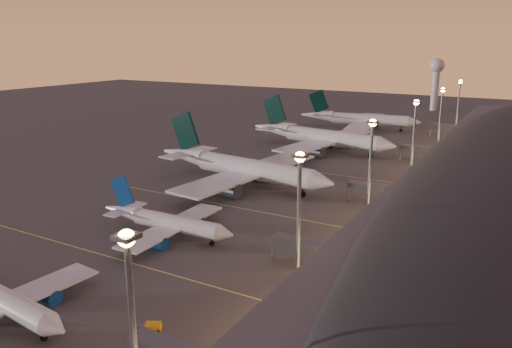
% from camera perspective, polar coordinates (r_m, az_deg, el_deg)
% --- Properties ---
extents(ground, '(700.00, 700.00, 0.00)m').
position_cam_1_polar(ground, '(109.58, -12.82, -8.76)').
color(ground, '#464441').
extents(airliner_narrow_north, '(36.08, 32.15, 12.92)m').
position_cam_1_polar(airliner_narrow_north, '(116.46, -10.29, -5.39)').
color(airliner_narrow_north, silver).
rests_on(airliner_narrow_north, ground).
extents(airliner_wide_near, '(65.69, 60.23, 21.01)m').
position_cam_1_polar(airliner_wide_near, '(154.67, -1.87, 0.79)').
color(airliner_wide_near, silver).
rests_on(airliner_wide_near, ground).
extents(airliner_wide_mid, '(65.98, 60.75, 21.14)m').
position_cam_1_polar(airliner_wide_mid, '(205.28, 7.29, 4.26)').
color(airliner_wide_mid, silver).
rests_on(airliner_wide_mid, ground).
extents(airliner_wide_far, '(59.96, 55.12, 19.20)m').
position_cam_1_polar(airliner_wide_far, '(257.53, 11.68, 6.15)').
color(airliner_wide_far, silver).
rests_on(airliner_wide_far, ground).
extents(terminal_building, '(56.35, 255.00, 17.46)m').
position_cam_1_polar(terminal_building, '(149.66, 25.99, 0.08)').
color(terminal_building, '#49484D').
rests_on(terminal_building, ground).
extents(light_masts, '(2.20, 217.20, 25.90)m').
position_cam_1_polar(light_masts, '(144.21, 15.91, 4.11)').
color(light_masts, slate).
rests_on(light_masts, ground).
extents(radar_tower, '(9.00, 9.00, 32.50)m').
position_cam_1_polar(radar_tower, '(338.82, 19.91, 10.54)').
color(radar_tower, silver).
rests_on(radar_tower, ground).
extents(lane_markings, '(90.00, 180.36, 0.00)m').
position_cam_1_polar(lane_markings, '(139.42, -1.73, -3.13)').
color(lane_markings, '#D8C659').
rests_on(lane_markings, ground).
extents(baggage_tug_b, '(4.04, 3.14, 1.13)m').
position_cam_1_polar(baggage_tug_b, '(82.59, -12.00, -16.72)').
color(baggage_tug_b, '#F1A511').
rests_on(baggage_tug_b, ground).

